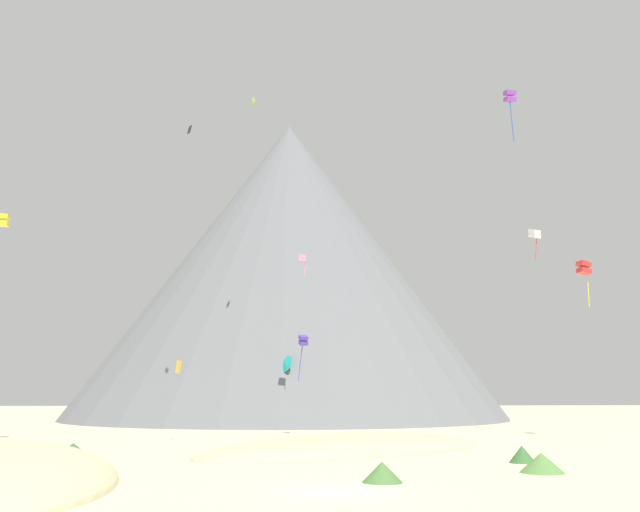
{
  "coord_description": "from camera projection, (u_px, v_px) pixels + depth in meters",
  "views": [
    {
      "loc": [
        -2.55,
        -31.45,
        4.33
      ],
      "look_at": [
        1.26,
        34.63,
        17.62
      ],
      "focal_mm": 38.22,
      "sensor_mm": 36.0,
      "label": 1
    }
  ],
  "objects": [
    {
      "name": "ground_plane",
      "position": [
        337.0,
        492.0,
        30.08
      ],
      "size": [
        400.0,
        400.0,
        0.0
      ],
      "primitive_type": "plane",
      "color": "beige"
    },
    {
      "name": "dune_foreground_left",
      "position": [
        351.0,
        451.0,
        50.87
      ],
      "size": [
        28.01,
        24.86,
        2.57
      ],
      "primitive_type": "ellipsoid",
      "rotation": [
        0.0,
        0.0,
        0.64
      ],
      "color": "#CCBA8E",
      "rests_on": "ground_plane"
    },
    {
      "name": "bush_near_left",
      "position": [
        73.0,
        451.0,
        44.75
      ],
      "size": [
        3.21,
        3.21,
        1.06
      ],
      "primitive_type": "cone",
      "rotation": [
        0.0,
        0.0,
        1.77
      ],
      "color": "#386633",
      "rests_on": "ground_plane"
    },
    {
      "name": "bush_mid_center",
      "position": [
        541.0,
        463.0,
        37.39
      ],
      "size": [
        3.08,
        3.08,
        1.07
      ],
      "primitive_type": "cone",
      "rotation": [
        0.0,
        0.0,
        4.4
      ],
      "color": "#568442",
      "rests_on": "ground_plane"
    },
    {
      "name": "bush_low_patch",
      "position": [
        522.0,
        454.0,
        42.68
      ],
      "size": [
        1.69,
        1.69,
        1.06
      ],
      "primitive_type": "cone",
      "rotation": [
        0.0,
        0.0,
        6.27
      ],
      "color": "#386633",
      "rests_on": "ground_plane"
    },
    {
      "name": "bush_far_right",
      "position": [
        382.0,
        472.0,
        33.4
      ],
      "size": [
        2.84,
        2.84,
        0.99
      ],
      "primitive_type": "cone",
      "rotation": [
        0.0,
        0.0,
        4.04
      ],
      "color": "#477238",
      "rests_on": "ground_plane"
    },
    {
      "name": "rock_massif",
      "position": [
        295.0,
        282.0,
        120.2
      ],
      "size": [
        88.68,
        88.68,
        52.65
      ],
      "color": "slate",
      "rests_on": "ground_plane"
    },
    {
      "name": "kite_pink_mid",
      "position": [
        302.0,
        259.0,
        78.53
      ],
      "size": [
        0.87,
        0.83,
        2.42
      ],
      "rotation": [
        0.0,
        0.0,
        1.54
      ],
      "color": "pink"
    },
    {
      "name": "kite_lime_high",
      "position": [
        255.0,
        102.0,
        85.01
      ],
      "size": [
        0.51,
        1.25,
        1.23
      ],
      "rotation": [
        0.0,
        0.0,
        1.34
      ],
      "color": "#8CD133"
    },
    {
      "name": "kite_black_high",
      "position": [
        189.0,
        130.0,
        77.98
      ],
      "size": [
        0.68,
        0.86,
        1.07
      ],
      "rotation": [
        0.0,
        0.0,
        4.4
      ],
      "color": "black"
    },
    {
      "name": "kite_red_mid",
      "position": [
        584.0,
        268.0,
        67.04
      ],
      "size": [
        1.34,
        1.28,
        4.61
      ],
      "rotation": [
        0.0,
        0.0,
        4.93
      ],
      "color": "red"
    },
    {
      "name": "kite_violet_high",
      "position": [
        510.0,
        97.0,
        58.71
      ],
      "size": [
        0.94,
        1.0,
        4.67
      ],
      "rotation": [
        0.0,
        0.0,
        0.11
      ],
      "color": "purple"
    },
    {
      "name": "kite_yellow_mid",
      "position": [
        3.0,
        220.0,
        59.43
      ],
      "size": [
        1.03,
        1.02,
        1.03
      ],
      "rotation": [
        0.0,
        0.0,
        1.7
      ],
      "color": "yellow"
    },
    {
      "name": "kite_white_mid",
      "position": [
        535.0,
        234.0,
        75.63
      ],
      "size": [
        1.29,
        1.34,
        3.68
      ],
      "rotation": [
        0.0,
        0.0,
        0.41
      ],
      "color": "white"
    },
    {
      "name": "kite_gold_low",
      "position": [
        179.0,
        367.0,
        61.75
      ],
      "size": [
        0.41,
        0.72,
        1.2
      ],
      "rotation": [
        0.0,
        0.0,
        3.56
      ],
      "color": "gold"
    },
    {
      "name": "kite_indigo_low",
      "position": [
        303.0,
        341.0,
        70.55
      ],
      "size": [
        1.07,
        1.09,
        4.77
      ],
      "rotation": [
        0.0,
        0.0,
        0.25
      ],
      "color": "#5138B2"
    },
    {
      "name": "kite_teal_low",
      "position": [
        286.0,
        364.0,
        85.75
      ],
      "size": [
        1.97,
        2.34,
        5.46
      ],
      "rotation": [
        0.0,
        0.0,
        5.28
      ],
      "color": "teal"
    }
  ]
}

